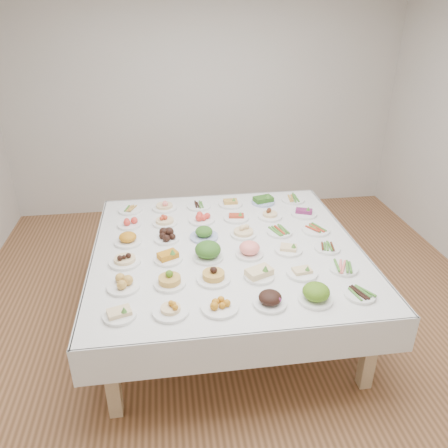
{
  "coord_description": "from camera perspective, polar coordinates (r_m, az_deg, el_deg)",
  "views": [
    {
      "loc": [
        -0.55,
        -3.08,
        2.53
      ],
      "look_at": [
        -0.09,
        0.16,
        0.88
      ],
      "focal_mm": 35.0,
      "sensor_mm": 36.0,
      "label": 1
    }
  ],
  "objects": [
    {
      "name": "room_envelope",
      "position": [
        3.21,
        2.06,
        14.16
      ],
      "size": [
        5.02,
        5.02,
        2.81
      ],
      "color": "#97643F",
      "rests_on": "ground"
    },
    {
      "name": "display_table",
      "position": [
        3.63,
        0.33,
        -3.83
      ],
      "size": [
        2.17,
        2.17,
        0.75
      ],
      "color": "white",
      "rests_on": "ground"
    },
    {
      "name": "dish_0",
      "position": [
        2.9,
        -13.52,
        -11.14
      ],
      "size": [
        0.21,
        0.21,
        0.09
      ],
      "color": "white",
      "rests_on": "display_table"
    },
    {
      "name": "dish_1",
      "position": [
        2.86,
        -7.0,
        -10.71
      ],
      "size": [
        0.23,
        0.23,
        0.11
      ],
      "color": "white",
      "rests_on": "display_table"
    },
    {
      "name": "dish_2",
      "position": [
        2.88,
        -0.56,
        -10.36
      ],
      "size": [
        0.24,
        0.24,
        0.1
      ],
      "color": "white",
      "rests_on": "display_table"
    },
    {
      "name": "dish_3",
      "position": [
        2.92,
        6.05,
        -9.5
      ],
      "size": [
        0.22,
        0.22,
        0.13
      ],
      "color": "white",
      "rests_on": "display_table"
    },
    {
      "name": "dish_4",
      "position": [
        3.0,
        11.94,
        -8.73
      ],
      "size": [
        0.23,
        0.23,
        0.14
      ],
      "color": "white",
      "rests_on": "display_table"
    },
    {
      "name": "dish_5",
      "position": [
        3.14,
        17.36,
        -8.68
      ],
      "size": [
        0.21,
        0.21,
        0.05
      ],
      "color": "white",
      "rests_on": "display_table"
    },
    {
      "name": "dish_6",
      "position": [
        3.15,
        -13.03,
        -7.53
      ],
      "size": [
        0.23,
        0.23,
        0.1
      ],
      "color": "white",
      "rests_on": "display_table"
    },
    {
      "name": "dish_7",
      "position": [
        3.12,
        -7.13,
        -6.99
      ],
      "size": [
        0.22,
        0.22,
        0.13
      ],
      "color": "white",
      "rests_on": "display_table"
    },
    {
      "name": "dish_8",
      "position": [
        3.14,
        -1.38,
        -6.44
      ],
      "size": [
        0.24,
        0.24,
        0.13
      ],
      "color": "white",
      "rests_on": "display_table"
    },
    {
      "name": "dish_9",
      "position": [
        3.19,
        4.61,
        -6.3
      ],
      "size": [
        0.22,
        0.22,
        0.1
      ],
      "color": "white",
      "rests_on": "display_table"
    },
    {
      "name": "dish_10",
      "position": [
        3.27,
        10.16,
        -5.99
      ],
      "size": [
        0.23,
        0.23,
        0.09
      ],
      "color": "white",
      "rests_on": "display_table"
    },
    {
      "name": "dish_11",
      "position": [
        3.39,
        15.35,
        -5.51
      ],
      "size": [
        0.22,
        0.21,
        0.05
      ],
      "color": "white",
      "rests_on": "display_table"
    },
    {
      "name": "dish_12",
      "position": [
        3.42,
        -12.88,
        -4.17
      ],
      "size": [
        0.24,
        0.24,
        0.13
      ],
      "color": "white",
      "rests_on": "display_table"
    },
    {
      "name": "dish_13",
      "position": [
        3.41,
        -7.34,
        -4.12
      ],
      "size": [
        0.22,
        0.22,
        0.1
      ],
      "color": "white",
      "rests_on": "display_table"
    },
    {
      "name": "dish_14",
      "position": [
        3.39,
        -2.12,
        -3.44
      ],
      "size": [
        0.24,
        0.24,
        0.15
      ],
      "color": "white",
      "rests_on": "display_table"
    },
    {
      "name": "dish_15",
      "position": [
        3.44,
        3.35,
        -3.18
      ],
      "size": [
        0.22,
        0.22,
        0.13
      ],
      "color": "white",
      "rests_on": "display_table"
    },
    {
      "name": "dish_16",
      "position": [
        3.54,
        8.42,
        -3.04
      ],
      "size": [
        0.22,
        0.22,
        0.09
      ],
      "color": "white",
      "rests_on": "display_table"
    },
    {
      "name": "dish_17",
      "position": [
        3.64,
        13.33,
        -3.01
      ],
      "size": [
        0.21,
        0.21,
        0.05
      ],
      "color": "white",
      "rests_on": "display_table"
    },
    {
      "name": "dish_18",
      "position": [
        3.7,
        -12.46,
        -1.72
      ],
      "size": [
        0.22,
        0.22,
        0.12
      ],
      "color": "white",
      "rests_on": "display_table"
    },
    {
      "name": "dish_19",
      "position": [
        3.69,
        -7.52,
        -1.53
      ],
      "size": [
        0.21,
        0.21,
        0.1
      ],
      "color": "white",
      "rests_on": "display_table"
    },
    {
      "name": "dish_20",
      "position": [
        3.7,
        -2.64,
        -1.07
      ],
      "size": [
        0.24,
        0.24,
        0.13
      ],
      "color": "#4C66B2",
      "rests_on": "display_table"
    },
    {
      "name": "dish_21",
      "position": [
        3.74,
        2.56,
        -0.74
      ],
      "size": [
        0.22,
        0.22,
        0.12
      ],
      "color": "white",
      "rests_on": "display_table"
    },
    {
      "name": "dish_22",
      "position": [
        3.81,
        7.27,
        -0.9
      ],
      "size": [
        0.23,
        0.22,
        0.06
      ],
      "color": "white",
      "rests_on": "display_table"
    },
    {
      "name": "dish_23",
      "position": [
        3.9,
        11.9,
        -0.61
      ],
      "size": [
        0.25,
        0.24,
        0.06
      ],
      "color": "white",
      "rests_on": "display_table"
    },
    {
      "name": "dish_24",
      "position": [
        4.0,
        -12.27,
        0.15
      ],
      "size": [
        0.21,
        0.21,
        0.08
      ],
      "color": "white",
      "rests_on": "display_table"
    },
    {
      "name": "dish_25",
      "position": [
        3.97,
        -7.76,
        0.64
      ],
      "size": [
        0.22,
        0.22,
        0.11
      ],
      "color": "white",
      "rests_on": "display_table"
    },
    {
      "name": "dish_26",
      "position": [
        3.99,
        -2.93,
        0.92
      ],
      "size": [
        0.23,
        0.23,
        0.1
      ],
      "color": "white",
      "rests_on": "display_table"
    },
    {
      "name": "dish_27",
      "position": [
        4.03,
        1.62,
        1.11
      ],
      "size": [
        0.23,
        0.23,
        0.09
      ],
      "color": "white",
      "rests_on": "display_table"
    },
    {
      "name": "dish_28",
      "position": [
        4.08,
        6.04,
        1.42
      ],
      "size": [
        0.22,
        0.22,
        0.11
      ],
      "color": "white",
      "rests_on": "display_table"
    },
    {
      "name": "dish_29",
      "position": [
        4.18,
        10.39,
        1.63
      ],
      "size": [
        0.24,
        0.24,
        0.1
      ],
      "color": "white",
      "rests_on": "display_table"
    },
    {
      "name": "dish_30",
      "position": [
        4.29,
        -12.15,
        1.89
      ],
      "size": [
        0.23,
        0.23,
        0.05
      ],
      "color": "white",
      "rests_on": "display_table"
    },
    {
      "name": "dish_31",
      "position": [
        4.26,
        -7.8,
        2.73
      ],
      "size": [
        0.23,
        0.23,
        0.13
      ],
      "color": "white",
      "rests_on": "display_table"
    },
    {
      "name": "dish_32",
      "position": [
        4.28,
        -3.3,
        2.42
      ],
      "size": [
        0.23,
        0.23,
        0.05
      ],
      "color": "white",
      "rests_on": "display_table"
    },
    {
      "name": "dish_33",
      "position": [
        4.32,
        0.85,
        2.87
      ],
      "size": [
        0.23,
        0.23,
        0.09
      ],
      "color": "white",
      "rests_on": "display_table"
    },
    {
      "name": "dish_34",
      "position": [
        4.37,
        5.15,
        3.27
      ],
      "size": [
        0.23,
        0.23,
        0.11
      ],
      "color": "#4C66B2",
      "rests_on": "display_table"
    },
    {
      "name": "dish_35",
      "position": [
        4.47,
        9.01,
        3.26
      ],
      "size": [
        0.23,
        0.23,
        0.06
      ],
      "color": "white",
      "rests_on": "display_table"
    }
  ]
}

